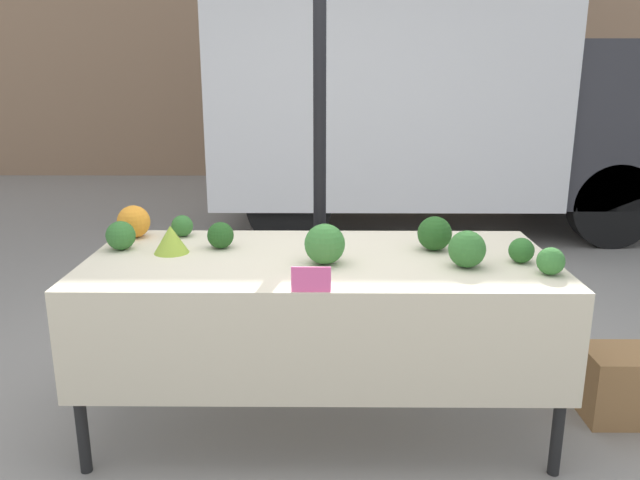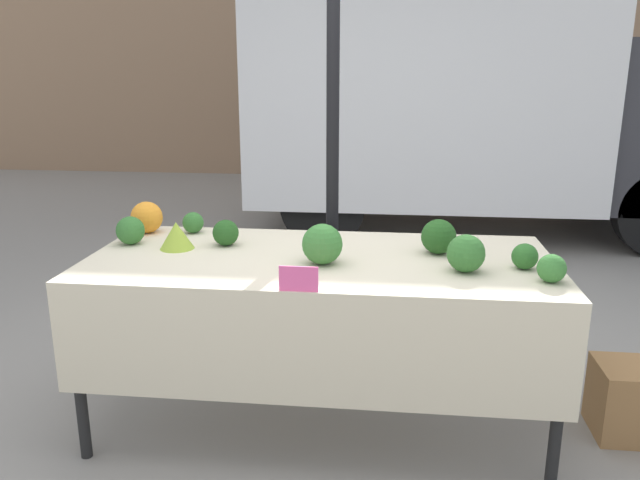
{
  "view_description": "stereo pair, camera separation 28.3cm",
  "coord_description": "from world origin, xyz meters",
  "px_view_note": "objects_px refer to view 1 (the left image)",
  "views": [
    {
      "loc": [
        0.02,
        -2.74,
        1.67
      ],
      "look_at": [
        0.0,
        0.0,
        0.92
      ],
      "focal_mm": 35.0,
      "sensor_mm": 36.0,
      "label": 1
    },
    {
      "loc": [
        0.31,
        -2.72,
        1.67
      ],
      "look_at": [
        0.0,
        0.0,
        0.92
      ],
      "focal_mm": 35.0,
      "sensor_mm": 36.0,
      "label": 2
    }
  ],
  "objects_px": {
    "parked_truck": "(425,100)",
    "orange_cauliflower": "(134,222)",
    "price_sign": "(311,279)",
    "produce_crate": "(628,384)"
  },
  "relations": [
    {
      "from": "parked_truck",
      "to": "orange_cauliflower",
      "type": "distance_m",
      "value": 4.17
    },
    {
      "from": "parked_truck",
      "to": "price_sign",
      "type": "height_order",
      "value": "parked_truck"
    },
    {
      "from": "orange_cauliflower",
      "to": "parked_truck",
      "type": "bearing_deg",
      "value": 60.93
    },
    {
      "from": "price_sign",
      "to": "produce_crate",
      "type": "height_order",
      "value": "price_sign"
    },
    {
      "from": "orange_cauliflower",
      "to": "price_sign",
      "type": "xyz_separation_m",
      "value": [
        0.92,
        -0.8,
        -0.03
      ]
    },
    {
      "from": "produce_crate",
      "to": "orange_cauliflower",
      "type": "bearing_deg",
      "value": 173.21
    },
    {
      "from": "parked_truck",
      "to": "produce_crate",
      "type": "distance_m",
      "value": 4.12
    },
    {
      "from": "parked_truck",
      "to": "orange_cauliflower",
      "type": "relative_size",
      "value": 27.91
    },
    {
      "from": "orange_cauliflower",
      "to": "produce_crate",
      "type": "xyz_separation_m",
      "value": [
        2.47,
        -0.29,
        -0.75
      ]
    },
    {
      "from": "parked_truck",
      "to": "orange_cauliflower",
      "type": "xyz_separation_m",
      "value": [
        -2.02,
        -3.63,
        -0.44
      ]
    }
  ]
}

